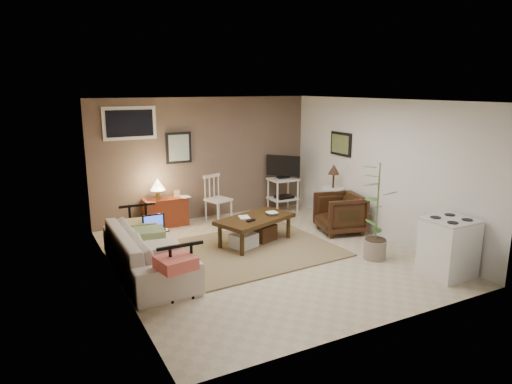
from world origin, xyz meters
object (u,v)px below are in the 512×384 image
tv_stand (283,182)px  potted_plant (377,208)px  armchair (340,211)px  spindle_chair (218,200)px  sofa (148,243)px  side_table (333,187)px  red_console (165,209)px  coffee_table (255,228)px  stove (448,247)px

tv_stand → potted_plant: (-0.15, -2.99, 0.17)m
armchair → potted_plant: 1.42m
spindle_chair → armchair: size_ratio=1.17×
tv_stand → potted_plant: 3.00m
sofa → side_table: bearing=-78.9°
red_console → potted_plant: bearing=-53.1°
coffee_table → sofa: sofa is taller
stove → tv_stand: bearing=94.5°
coffee_table → armchair: size_ratio=1.89×
side_table → spindle_chair: bearing=148.5°
side_table → stove: bearing=-92.3°
potted_plant → stove: bearing=-64.7°
stove → coffee_table: bearing=126.7°
red_console → tv_stand: bearing=-3.7°
coffee_table → tv_stand: (1.48, 1.55, 0.36)m
spindle_chair → stove: (1.79, -3.97, -0.01)m
side_table → potted_plant: (-0.57, -1.84, 0.09)m
stove → side_table: bearing=87.7°
tv_stand → stove: tv_stand is taller
spindle_chair → potted_plant: size_ratio=0.60×
coffee_table → side_table: bearing=11.9°
red_console → stove: (2.82, -4.12, 0.09)m
sofa → armchair: bearing=-86.4°
tv_stand → side_table: bearing=-69.8°
red_console → potted_plant: size_ratio=0.62×
coffee_table → side_table: 2.00m
side_table → armchair: (-0.23, -0.53, -0.33)m
sofa → tv_stand: 3.88m
potted_plant → stove: (0.45, -0.96, -0.39)m
potted_plant → tv_stand: bearing=87.2°
sofa → spindle_chair: 2.69m
sofa → tv_stand: bearing=-60.7°
coffee_table → red_console: bearing=121.0°
red_console → spindle_chair: size_ratio=1.03×
armchair → tv_stand: bearing=-160.2°
sofa → tv_stand: tv_stand is taller
red_console → spindle_chair: (1.03, -0.15, 0.10)m
spindle_chair → side_table: bearing=-31.5°
spindle_chair → potted_plant: potted_plant is taller
potted_plant → sofa: bearing=161.3°
sofa → side_table: 3.88m
coffee_table → tv_stand: 2.18m
red_console → tv_stand: size_ratio=0.78×
red_console → stove: 4.99m
side_table → coffee_table: bearing=-168.1°
red_console → potted_plant: 3.97m
spindle_chair → tv_stand: size_ratio=0.76×
sofa → side_table: side_table is taller
sofa → red_console: (0.86, 2.06, -0.11)m
coffee_table → tv_stand: size_ratio=1.22×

